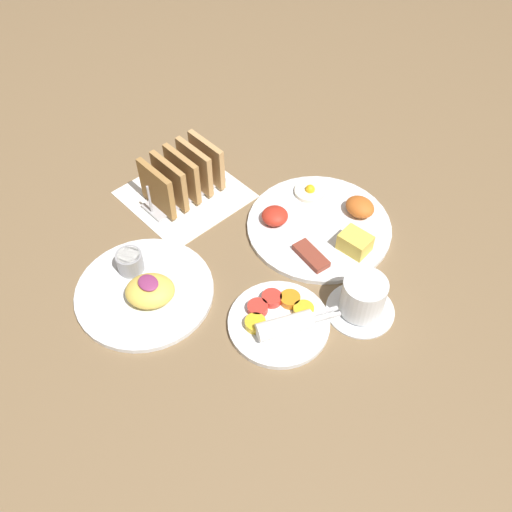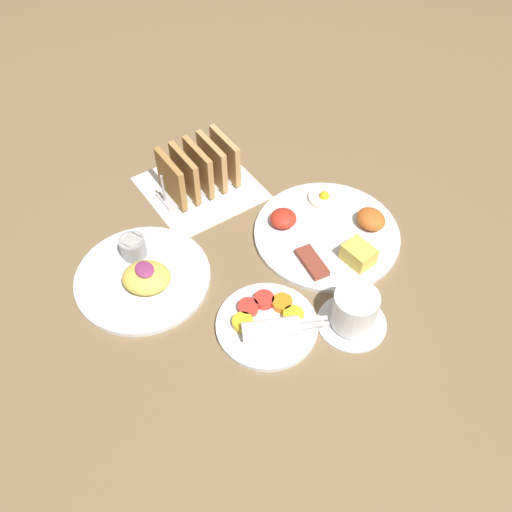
{
  "view_description": "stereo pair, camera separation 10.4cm",
  "coord_description": "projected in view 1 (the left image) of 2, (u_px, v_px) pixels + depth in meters",
  "views": [
    {
      "loc": [
        0.55,
        -0.4,
        0.83
      ],
      "look_at": [
        0.06,
        0.06,
        0.03
      ],
      "focal_mm": 40.0,
      "sensor_mm": 36.0,
      "label": 1
    },
    {
      "loc": [
        0.62,
        -0.32,
        0.83
      ],
      "look_at": [
        0.06,
        0.06,
        0.03
      ],
      "focal_mm": 40.0,
      "sensor_mm": 36.0,
      "label": 2
    }
  ],
  "objects": [
    {
      "name": "ground_plane",
      "position": [
        210.0,
        265.0,
        1.07
      ],
      "size": [
        3.0,
        3.0,
        0.0
      ],
      "primitive_type": "plane",
      "color": "brown"
    },
    {
      "name": "napkin_flat",
      "position": [
        185.0,
        194.0,
        1.19
      ],
      "size": [
        0.22,
        0.22,
        0.0
      ],
      "color": "white",
      "rests_on": "ground_plane"
    },
    {
      "name": "plate_breakfast",
      "position": [
        322.0,
        225.0,
        1.12
      ],
      "size": [
        0.28,
        0.28,
        0.05
      ],
      "color": "white",
      "rests_on": "ground_plane"
    },
    {
      "name": "plate_condiments",
      "position": [
        280.0,
        320.0,
        0.97
      ],
      "size": [
        0.18,
        0.18,
        0.04
      ],
      "color": "white",
      "rests_on": "ground_plane"
    },
    {
      "name": "plate_foreground",
      "position": [
        144.0,
        288.0,
        1.01
      ],
      "size": [
        0.25,
        0.25,
        0.06
      ],
      "color": "white",
      "rests_on": "ground_plane"
    },
    {
      "name": "toast_rack",
      "position": [
        183.0,
        176.0,
        1.15
      ],
      "size": [
        0.1,
        0.18,
        0.1
      ],
      "color": "#B7B7BC",
      "rests_on": "ground_plane"
    },
    {
      "name": "coffee_cup",
      "position": [
        363.0,
        299.0,
        0.97
      ],
      "size": [
        0.12,
        0.12,
        0.08
      ],
      "color": "white",
      "rests_on": "ground_plane"
    }
  ]
}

